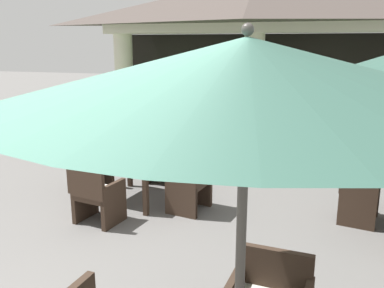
{
  "coord_description": "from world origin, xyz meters",
  "views": [
    {
      "loc": [
        1.56,
        -1.3,
        2.46
      ],
      "look_at": [
        -0.09,
        4.09,
        1.08
      ],
      "focal_mm": 38.24,
      "sensor_mm": 36.0,
      "label": 1
    }
  ],
  "objects_px": {
    "patio_chair_mid_left_east": "(192,183)",
    "patio_chair_mid_left_north": "(167,160)",
    "patio_umbrella_mid_right": "(246,77)",
    "patio_chair_near_foreground_west": "(357,192)",
    "patio_chair_mid_left_west": "(89,167)",
    "patio_table_mid_left": "(136,162)",
    "patio_chair_mid_left_south": "(97,196)"
  },
  "relations": [
    {
      "from": "patio_chair_mid_left_east",
      "to": "patio_chair_mid_left_north",
      "type": "relative_size",
      "value": 1.11
    },
    {
      "from": "patio_umbrella_mid_right",
      "to": "patio_chair_near_foreground_west",
      "type": "bearing_deg",
      "value": 76.26
    },
    {
      "from": "patio_chair_mid_left_west",
      "to": "patio_umbrella_mid_right",
      "type": "relative_size",
      "value": 0.35
    },
    {
      "from": "patio_chair_mid_left_east",
      "to": "patio_chair_mid_left_west",
      "type": "distance_m",
      "value": 1.97
    },
    {
      "from": "patio_table_mid_left",
      "to": "patio_umbrella_mid_right",
      "type": "relative_size",
      "value": 0.46
    },
    {
      "from": "patio_chair_mid_left_east",
      "to": "patio_chair_mid_left_south",
      "type": "xyz_separation_m",
      "value": [
        -1.14,
        -0.8,
        -0.04
      ]
    },
    {
      "from": "patio_chair_mid_left_west",
      "to": "patio_umbrella_mid_right",
      "type": "distance_m",
      "value": 5.5
    },
    {
      "from": "patio_chair_mid_left_east",
      "to": "patio_chair_mid_left_north",
      "type": "height_order",
      "value": "patio_chair_mid_left_east"
    },
    {
      "from": "patio_table_mid_left",
      "to": "patio_chair_mid_left_west",
      "type": "bearing_deg",
      "value": 170.37
    },
    {
      "from": "patio_chair_near_foreground_west",
      "to": "patio_umbrella_mid_right",
      "type": "height_order",
      "value": "patio_umbrella_mid_right"
    },
    {
      "from": "patio_chair_mid_left_north",
      "to": "patio_chair_mid_left_west",
      "type": "bearing_deg",
      "value": 44.86
    },
    {
      "from": "patio_chair_near_foreground_west",
      "to": "patio_umbrella_mid_right",
      "type": "bearing_deg",
      "value": -2.86
    },
    {
      "from": "patio_chair_near_foreground_west",
      "to": "patio_chair_mid_left_north",
      "type": "xyz_separation_m",
      "value": [
        -3.16,
        0.79,
        -0.01
      ]
    },
    {
      "from": "patio_chair_near_foreground_west",
      "to": "patio_chair_mid_left_west",
      "type": "bearing_deg",
      "value": -78.91
    },
    {
      "from": "patio_chair_mid_left_south",
      "to": "patio_chair_mid_left_east",
      "type": "bearing_deg",
      "value": 44.88
    },
    {
      "from": "patio_table_mid_left",
      "to": "patio_chair_mid_left_north",
      "type": "height_order",
      "value": "patio_chair_mid_left_north"
    },
    {
      "from": "patio_table_mid_left",
      "to": "patio_chair_mid_left_west",
      "type": "relative_size",
      "value": 1.32
    },
    {
      "from": "patio_umbrella_mid_right",
      "to": "patio_chair_mid_left_east",
      "type": "bearing_deg",
      "value": 110.86
    },
    {
      "from": "patio_chair_mid_left_north",
      "to": "patio_table_mid_left",
      "type": "bearing_deg",
      "value": 90.0
    },
    {
      "from": "patio_chair_near_foreground_west",
      "to": "patio_chair_mid_left_south",
      "type": "xyz_separation_m",
      "value": [
        -3.48,
        -1.15,
        -0.03
      ]
    },
    {
      "from": "patio_chair_near_foreground_west",
      "to": "patio_umbrella_mid_right",
      "type": "distance_m",
      "value": 4.5
    },
    {
      "from": "patio_table_mid_left",
      "to": "patio_chair_mid_left_north",
      "type": "distance_m",
      "value": 1.0
    },
    {
      "from": "patio_chair_mid_left_west",
      "to": "patio_table_mid_left",
      "type": "bearing_deg",
      "value": 90.0
    },
    {
      "from": "patio_chair_mid_left_south",
      "to": "patio_chair_mid_left_north",
      "type": "bearing_deg",
      "value": 90.0
    },
    {
      "from": "patio_chair_near_foreground_west",
      "to": "patio_chair_mid_left_west",
      "type": "xyz_separation_m",
      "value": [
        -4.29,
        -0.02,
        -0.01
      ]
    },
    {
      "from": "patio_chair_near_foreground_west",
      "to": "patio_chair_mid_left_east",
      "type": "bearing_deg",
      "value": -70.76
    },
    {
      "from": "patio_table_mid_left",
      "to": "patio_chair_mid_left_south",
      "type": "xyz_separation_m",
      "value": [
        -0.16,
        -0.97,
        -0.24
      ]
    },
    {
      "from": "patio_chair_mid_left_east",
      "to": "patio_chair_mid_left_south",
      "type": "distance_m",
      "value": 1.39
    },
    {
      "from": "patio_chair_mid_left_north",
      "to": "patio_chair_mid_left_south",
      "type": "bearing_deg",
      "value": 90.0
    },
    {
      "from": "patio_table_mid_left",
      "to": "patio_chair_mid_left_north",
      "type": "bearing_deg",
      "value": 80.37
    },
    {
      "from": "patio_chair_mid_left_east",
      "to": "patio_chair_mid_left_south",
      "type": "relative_size",
      "value": 1.12
    },
    {
      "from": "patio_table_mid_left",
      "to": "patio_chair_mid_left_west",
      "type": "xyz_separation_m",
      "value": [
        -0.97,
        0.16,
        -0.22
      ]
    }
  ]
}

